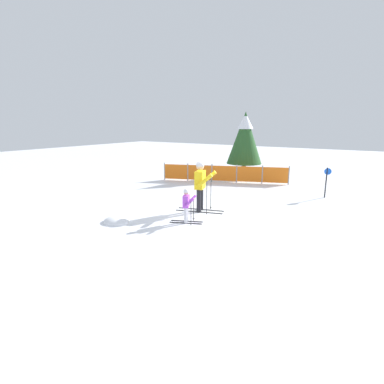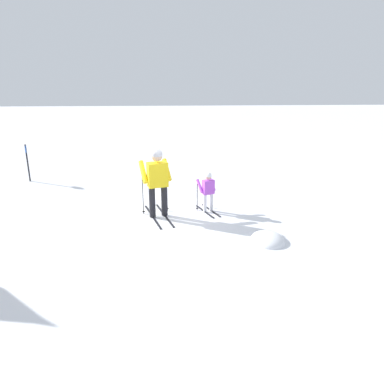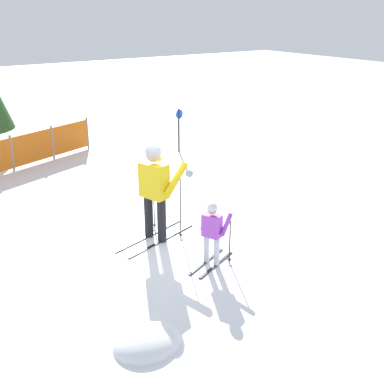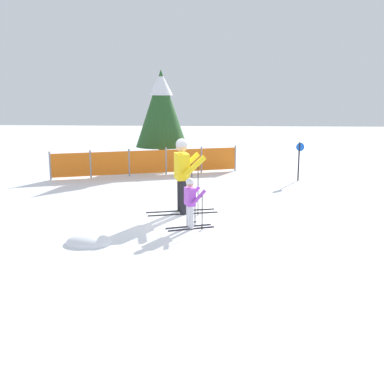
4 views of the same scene
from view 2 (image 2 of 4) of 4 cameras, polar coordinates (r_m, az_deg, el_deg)
name	(u,v)px [view 2 (image 2 of 4)]	position (r m, az deg, el deg)	size (l,w,h in m)	color
ground_plane	(154,214)	(10.06, -5.78, -3.38)	(60.00, 60.00, 0.00)	white
skier_adult	(157,177)	(9.58, -5.31, 2.34)	(1.74, 0.93, 1.81)	black
skier_child	(208,189)	(10.01, 2.45, 0.48)	(1.04, 0.64, 1.10)	black
trail_marker	(27,159)	(13.88, -23.83, 4.69)	(0.28, 0.09, 1.28)	black
snow_mound	(268,241)	(8.70, 11.48, -7.29)	(0.90, 0.77, 0.36)	white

